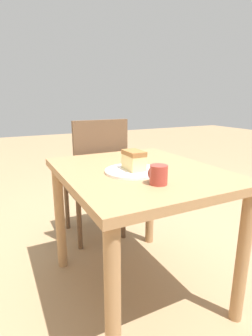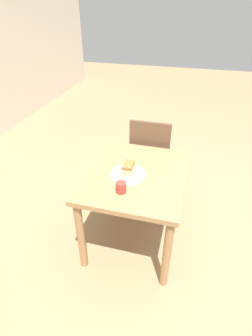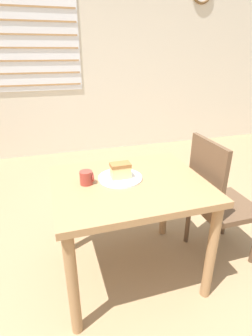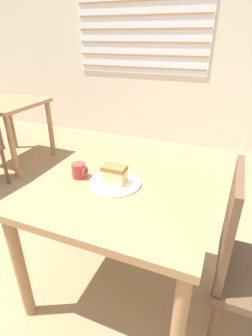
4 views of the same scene
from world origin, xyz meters
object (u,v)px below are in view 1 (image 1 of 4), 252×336
chair_near_window (96,178)px  plate (133,171)px  dining_table_near (138,190)px  coffee_mug (158,175)px  cake_slice (134,160)px

chair_near_window → plate: (-0.69, 0.06, 0.23)m
dining_table_near → coffee_mug: (-0.25, 0.05, 0.15)m
coffee_mug → cake_slice: bearing=0.8°
cake_slice → coffee_mug: (-0.21, -0.00, -0.02)m
cake_slice → coffee_mug: cake_slice is taller
chair_near_window → cake_slice: size_ratio=7.62×
plate → coffee_mug: (-0.21, -0.01, 0.03)m
plate → cake_slice: cake_slice is taller
chair_near_window → cake_slice: bearing=85.3°
dining_table_near → cake_slice: size_ratio=7.57×
dining_table_near → cake_slice: cake_slice is taller
dining_table_near → cake_slice: (-0.04, 0.05, 0.17)m
dining_table_near → coffee_mug: size_ratio=11.21×
chair_near_window → cake_slice: (-0.69, 0.06, 0.29)m
dining_table_near → cake_slice: bearing=129.0°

